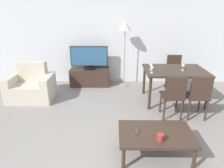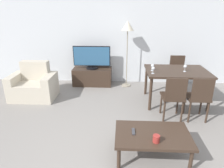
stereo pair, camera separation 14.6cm
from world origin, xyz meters
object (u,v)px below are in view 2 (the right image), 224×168
(wine_glass_left, at_px, (152,66))
(armchair, at_px, (34,86))
(coffee_table, at_px, (153,136))
(floor_lamp, at_px, (128,31))
(tv, at_px, (92,57))
(dining_chair_far, at_px, (177,71))
(cup_white_near, at_px, (156,139))
(wine_glass_right, at_px, (153,69))
(dining_chair_near_right, at_px, (199,96))
(dining_chair_near, at_px, (174,96))
(dining_table, at_px, (177,74))
(remote_primary, at_px, (133,131))
(tv_stand, at_px, (92,77))
(wine_glass_center, at_px, (185,67))

(wine_glass_left, bearing_deg, armchair, 177.34)
(armchair, bearing_deg, coffee_table, -37.20)
(floor_lamp, bearing_deg, tv, 177.06)
(tv, bearing_deg, wine_glass_left, -35.99)
(dining_chair_far, xyz_separation_m, cup_white_near, (-0.96, -2.78, -0.07))
(cup_white_near, height_order, wine_glass_right, wine_glass_right)
(dining_chair_near_right, bearing_deg, dining_chair_near, 180.00)
(wine_glass_right, bearing_deg, armchair, 173.05)
(dining_chair_near, height_order, wine_glass_right, wine_glass_right)
(dining_table, xyz_separation_m, remote_primary, (-1.01, -1.80, -0.27))
(tv_stand, height_order, wine_glass_left, wine_glass_left)
(dining_chair_near_right, distance_m, floor_lamp, 2.37)
(armchair, relative_size, tv_stand, 0.96)
(armchair, bearing_deg, tv, 36.74)
(coffee_table, distance_m, floor_lamp, 3.02)
(armchair, height_order, cup_white_near, armchair)
(dining_table, distance_m, dining_chair_near, 0.83)
(dining_table, distance_m, remote_primary, 2.08)
(floor_lamp, relative_size, remote_primary, 11.39)
(tv_stand, xyz_separation_m, coffee_table, (1.25, -2.83, 0.11))
(dining_chair_far, xyz_separation_m, dining_chair_near_right, (0.00, -1.55, 0.00))
(dining_table, bearing_deg, dining_chair_near, -106.42)
(remote_primary, distance_m, wine_glass_right, 1.68)
(coffee_table, relative_size, wine_glass_right, 7.08)
(dining_chair_near, bearing_deg, tv, 134.69)
(tv, height_order, dining_chair_near_right, tv)
(tv_stand, bearing_deg, dining_chair_near_right, -38.79)
(floor_lamp, xyz_separation_m, remote_primary, (0.05, -2.76, -1.08))
(armchair, relative_size, wine_glass_right, 6.87)
(dining_chair_far, bearing_deg, cup_white_near, -109.03)
(dining_chair_near, bearing_deg, wine_glass_right, 121.74)
(wine_glass_right, bearing_deg, dining_chair_near_right, -33.86)
(tv, bearing_deg, remote_primary, -70.69)
(dining_chair_far, distance_m, floor_lamp, 1.63)
(coffee_table, bearing_deg, tv_stand, 113.82)
(tv, distance_m, wine_glass_right, 1.91)
(armchair, distance_m, coffee_table, 3.13)
(floor_lamp, distance_m, wine_glass_right, 1.45)
(tv, distance_m, dining_chair_near, 2.52)
(dining_chair_near, xyz_separation_m, wine_glass_left, (-0.31, 0.73, 0.35))
(cup_white_near, bearing_deg, armchair, 140.44)
(wine_glass_center, bearing_deg, floor_lamp, 139.03)
(dining_table, relative_size, cup_white_near, 13.34)
(dining_chair_near_right, height_order, remote_primary, dining_chair_near_right)
(tv_stand, relative_size, wine_glass_center, 7.12)
(dining_table, height_order, remote_primary, dining_table)
(coffee_table, distance_m, dining_table, 1.99)
(dining_chair_far, relative_size, wine_glass_left, 5.98)
(wine_glass_left, bearing_deg, cup_white_near, -95.56)
(dining_chair_far, distance_m, wine_glass_left, 1.18)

